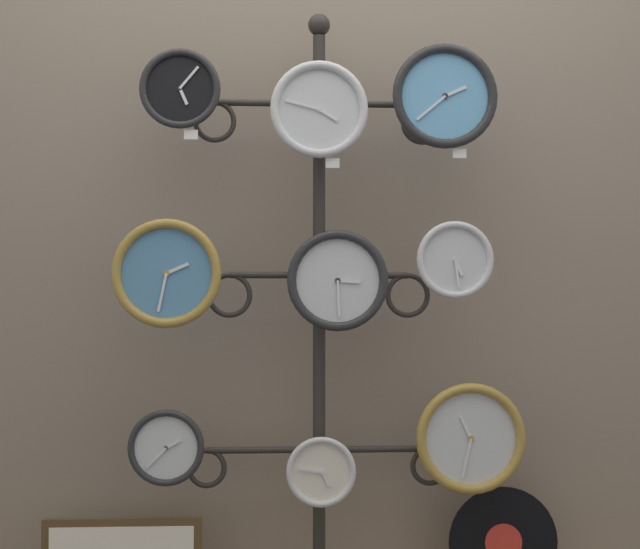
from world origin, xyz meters
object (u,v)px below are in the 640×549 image
Objects in this scene: clock_top_left at (180,89)px; display_stand at (319,384)px; clock_top_right at (445,97)px; clock_middle_center at (338,281)px; clock_bottom_left at (166,447)px; clock_bottom_right at (471,438)px; clock_middle_right at (455,260)px; vinyl_record at (503,542)px; clock_middle_left at (167,273)px; clock_top_center at (319,110)px; clock_bottom_center at (323,472)px.

display_stand is at bearing 12.42° from clock_top_left.
clock_top_left is 0.77m from clock_top_right.
clock_middle_center is 0.68m from clock_bottom_left.
clock_bottom_right reaches higher than clock_bottom_left.
clock_bottom_right is (0.44, -0.08, -0.15)m from display_stand.
clock_middle_right reaches higher than clock_bottom_left.
display_stand reaches higher than clock_top_right.
vinyl_record is at bearing 27.26° from clock_top_right.
clock_top_left is 0.75× the size of clock_top_right.
clock_top_right reaches higher than clock_top_left.
clock_middle_right is 0.99m from clock_bottom_left.
clock_bottom_left is at bearing 177.17° from clock_middle_center.
clock_top_right is 0.96m from clock_middle_left.
clock_top_left is 0.72m from clock_middle_center.
clock_middle_left and clock_middle_right have the same top height.
clock_middle_left is at bearing -178.56° from clock_top_right.
clock_top_center is 1.25× the size of clock_middle_right.
clock_bottom_left is at bearing 92.88° from clock_middle_left.
clock_middle_left reaches higher than clock_bottom_left.
clock_middle_left reaches higher than clock_bottom_center.
vinyl_record is at bearing 11.82° from clock_middle_center.
clock_middle_right is at bearing -0.95° from clock_bottom_left.
clock_bottom_center is at bearing -87.43° from display_stand.
clock_bottom_right is 0.35m from vinyl_record.
clock_bottom_right is (0.88, 0.00, 0.02)m from clock_bottom_left.
clock_top_center is at bearing -176.92° from clock_bottom_right.
clock_bottom_center is (-0.36, -0.01, -1.08)m from clock_top_right.
clock_middle_right is 1.04× the size of clock_bottom_left.
vinyl_record is (0.11, 0.08, -0.32)m from clock_bottom_right.
clock_top_right is at bearing -0.75° from clock_top_left.
clock_middle_right reaches higher than clock_bottom_center.
clock_top_center is (-0.01, -0.11, 0.80)m from display_stand.
clock_bottom_center is at bearing -169.46° from vinyl_record.
clock_top_left is 1.31m from clock_bottom_right.
clock_bottom_left is at bearing -175.32° from vinyl_record.
clock_middle_right is 0.52m from clock_bottom_right.
clock_bottom_center is 0.60m from vinyl_record.
clock_top_left is at bearing 179.25° from clock_top_right.
vinyl_record is (0.19, 0.10, -1.32)m from clock_top_right.
clock_bottom_right is (0.05, 0.01, -0.52)m from clock_middle_right.
clock_top_right is (0.37, 0.01, 0.05)m from clock_top_center.
clock_top_right is (0.77, -0.01, -0.01)m from clock_top_left.
clock_bottom_center is (-0.39, -0.01, -0.60)m from clock_middle_right.
clock_middle_center reaches higher than clock_bottom_right.
clock_top_right is at bearing -15.38° from display_stand.
clock_middle_left is at bearing -87.12° from clock_bottom_left.
clock_top_right is at bearing 1.44° from clock_middle_left.
display_stand reaches higher than clock_top_left.
clock_bottom_center is at bearing -179.19° from clock_top_right.
clock_middle_right reaches higher than vinyl_record.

